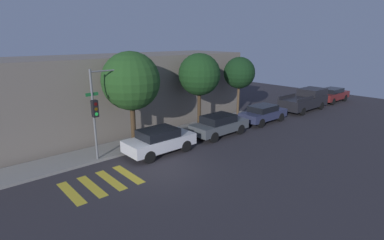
{
  "coord_description": "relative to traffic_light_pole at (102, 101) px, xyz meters",
  "views": [
    {
      "loc": [
        -8.34,
        -11.74,
        6.64
      ],
      "look_at": [
        3.86,
        2.1,
        1.6
      ],
      "focal_mm": 28.0,
      "sensor_mm": 36.0,
      "label": 1
    }
  ],
  "objects": [
    {
      "name": "pickup_truck",
      "position": [
        19.75,
        -1.27,
        -2.41
      ],
      "size": [
        5.62,
        2.11,
        1.95
      ],
      "color": "black",
      "rests_on": "ground"
    },
    {
      "name": "tree_near_corner",
      "position": [
        2.26,
        0.74,
        0.76
      ],
      "size": [
        3.53,
        3.53,
        5.94
      ],
      "color": "#42301E",
      "rests_on": "ground"
    },
    {
      "name": "sedan_far_end",
      "position": [
        13.08,
        -1.27,
        -2.63
      ],
      "size": [
        4.3,
        1.77,
        1.44
      ],
      "color": "#2D3351",
      "rests_on": "ground"
    },
    {
      "name": "tree_far_end",
      "position": [
        12.28,
        0.74,
        0.51
      ],
      "size": [
        2.56,
        2.56,
        5.21
      ],
      "color": "brown",
      "rests_on": "ground"
    },
    {
      "name": "tree_midblock",
      "position": [
        7.85,
        0.74,
        0.72
      ],
      "size": [
        3.03,
        3.03,
        5.65
      ],
      "color": "#42301E",
      "rests_on": "ground"
    },
    {
      "name": "ground_plane",
      "position": [
        1.51,
        -3.37,
        -3.4
      ],
      "size": [
        60.0,
        60.0,
        0.0
      ],
      "primitive_type": "plane",
      "color": "#2D2B30"
    },
    {
      "name": "building_row",
      "position": [
        1.51,
        5.55,
        -0.68
      ],
      "size": [
        26.0,
        6.0,
        5.44
      ],
      "primitive_type": "cube",
      "color": "slate",
      "rests_on": "ground"
    },
    {
      "name": "sedan_near_corner",
      "position": [
        2.8,
        -1.27,
        -2.59
      ],
      "size": [
        4.22,
        1.87,
        1.53
      ],
      "color": "silver",
      "rests_on": "ground"
    },
    {
      "name": "traffic_light_pole",
      "position": [
        0.0,
        0.0,
        0.0
      ],
      "size": [
        2.53,
        0.56,
        5.12
      ],
      "color": "slate",
      "rests_on": "ground"
    },
    {
      "name": "crosswalk",
      "position": [
        -1.52,
        -2.57,
        -3.4
      ],
      "size": [
        3.31,
        2.6,
        0.0
      ],
      "color": "gold",
      "rests_on": "ground"
    },
    {
      "name": "sedan_tail_of_row",
      "position": [
        25.46,
        -1.27,
        -2.6
      ],
      "size": [
        4.7,
        1.8,
        1.49
      ],
      "color": "maroon",
      "rests_on": "ground"
    },
    {
      "name": "sidewalk",
      "position": [
        1.51,
        0.99,
        -3.33
      ],
      "size": [
        26.0,
        2.32,
        0.14
      ],
      "primitive_type": "cube",
      "color": "gray",
      "rests_on": "ground"
    },
    {
      "name": "sedan_middle",
      "position": [
        7.91,
        -1.27,
        -2.6
      ],
      "size": [
        4.35,
        1.79,
        1.5
      ],
      "color": "#4C5156",
      "rests_on": "ground"
    }
  ]
}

